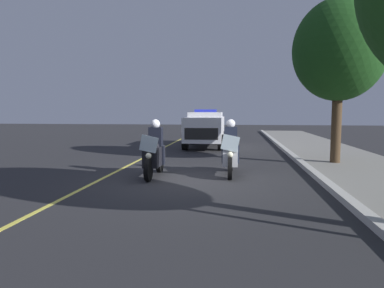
# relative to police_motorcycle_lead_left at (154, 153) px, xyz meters

# --- Properties ---
(ground_plane) EXTENTS (80.00, 80.00, 0.00)m
(ground_plane) POSITION_rel_police_motorcycle_lead_left_xyz_m (0.34, 1.01, -0.70)
(ground_plane) COLOR #28282B
(curb_strip) EXTENTS (48.00, 0.24, 0.15)m
(curb_strip) POSITION_rel_police_motorcycle_lead_left_xyz_m (0.34, 4.81, -0.62)
(curb_strip) COLOR #B7B5AD
(curb_strip) RESTS_ON ground
(lane_stripe_center) EXTENTS (48.00, 0.12, 0.01)m
(lane_stripe_center) POSITION_rel_police_motorcycle_lead_left_xyz_m (0.34, -1.43, -0.70)
(lane_stripe_center) COLOR #E0D14C
(lane_stripe_center) RESTS_ON ground
(police_motorcycle_lead_left) EXTENTS (2.14, 0.56, 1.72)m
(police_motorcycle_lead_left) POSITION_rel_police_motorcycle_lead_left_xyz_m (0.00, 0.00, 0.00)
(police_motorcycle_lead_left) COLOR black
(police_motorcycle_lead_left) RESTS_ON ground
(police_motorcycle_lead_right) EXTENTS (2.14, 0.56, 1.72)m
(police_motorcycle_lead_right) POSITION_rel_police_motorcycle_lead_left_xyz_m (-0.55, 2.27, 0.00)
(police_motorcycle_lead_right) COLOR black
(police_motorcycle_lead_right) RESTS_ON ground
(police_suv) EXTENTS (4.92, 2.10, 2.05)m
(police_suv) POSITION_rel_police_motorcycle_lead_left_xyz_m (-8.80, 0.75, 0.37)
(police_suv) COLOR silver
(police_suv) RESTS_ON ground
(tree_mid_block) EXTENTS (3.25, 3.25, 5.85)m
(tree_mid_block) POSITION_rel_police_motorcycle_lead_left_xyz_m (-3.01, 6.03, 3.42)
(tree_mid_block) COLOR #42301E
(tree_mid_block) RESTS_ON sidewalk_strip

